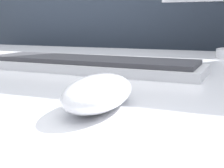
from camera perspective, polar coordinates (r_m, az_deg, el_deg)
partition_panel at (r=1.20m, az=18.04°, el=-4.28°), size 5.00×0.03×1.09m
computer_mouse_near at (r=0.32m, az=-2.47°, el=-1.51°), size 0.07×0.13×0.03m
keyboard at (r=0.57m, az=-3.93°, el=3.59°), size 0.41×0.13×0.02m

